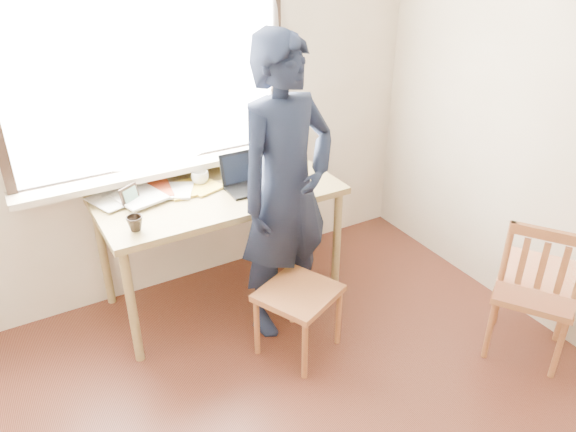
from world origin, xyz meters
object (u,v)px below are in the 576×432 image
desk (219,203)px  work_chair (298,300)px  laptop (248,179)px  mug_dark (135,223)px  mug_white (200,178)px  person (286,191)px  side_chair (537,284)px

desk → work_chair: bearing=-76.7°
laptop → mug_dark: bearing=-166.4°
desk → laptop: laptop is taller
mug_white → person: size_ratio=0.06×
desk → person: 0.53m
desk → mug_dark: bearing=-159.3°
mug_dark → desk: bearing=20.7°
work_chair → person: 0.65m
desk → side_chair: (1.36, -1.43, -0.24)m
person → mug_dark: bearing=155.9°
mug_white → side_chair: size_ratio=0.12×
work_chair → desk: bearing=103.3°
mug_dark → side_chair: side_chair is taller
mug_dark → mug_white: bearing=35.3°
mug_white → work_chair: 1.04m
mug_dark → side_chair: size_ratio=0.10×
work_chair → side_chair: 1.39m
mug_dark → side_chair: 2.33m
mug_dark → laptop: bearing=13.6°
side_chair → person: size_ratio=0.51×
desk → work_chair: 0.83m
side_chair → mug_dark: bearing=148.5°
mug_dark → side_chair: bearing=-31.5°
laptop → side_chair: bearing=-50.2°
mug_white → mug_dark: mug_white is taller
desk → mug_white: mug_white is taller
desk → work_chair: size_ratio=2.76×
person → mug_white: bearing=107.1°
side_chair → person: bearing=137.6°
desk → mug_white: bearing=109.5°
side_chair → laptop: bearing=129.8°
side_chair → person: person is taller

